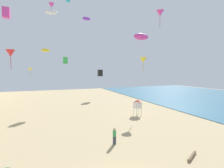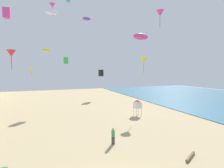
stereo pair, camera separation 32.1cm
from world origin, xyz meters
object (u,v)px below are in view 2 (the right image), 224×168
object	(u,v)px
kite_black_box	(101,73)
kite_magenta_delta_2	(52,6)
kite_yellow_delta_2	(144,60)
kite_yellow_delta	(31,69)
kite_green_box	(66,61)
kite_magenta_delta_3	(160,13)
kite_magenta_box	(7,13)
kite_yellow_parafoil	(46,50)
kite_red_delta	(11,53)
kite_purple_parafoil	(87,19)
driftwood_log	(190,157)
kite_flyer	(113,135)
kite_white_parafoil	(52,12)
kite_magenta_parafoil	(141,37)
lifeguard_stand	(138,104)

from	to	relation	value
kite_black_box	kite_magenta_delta_2	bearing A→B (deg)	-153.39
kite_magenta_delta_2	kite_yellow_delta_2	xyz separation A→B (m)	(14.51, -11.38, -11.28)
kite_yellow_delta	kite_green_box	bearing A→B (deg)	-47.26
kite_magenta_delta_3	kite_black_box	xyz separation A→B (m)	(-2.11, 22.31, -8.84)
kite_green_box	kite_yellow_delta_2	bearing A→B (deg)	-34.29
kite_magenta_delta_3	kite_magenta_box	bearing A→B (deg)	160.61
kite_yellow_parafoil	kite_red_delta	bearing A→B (deg)	-128.86
kite_purple_parafoil	driftwood_log	bearing A→B (deg)	-75.18
kite_flyer	kite_black_box	world-z (taller)	kite_black_box
kite_white_parafoil	kite_magenta_delta_3	bearing A→B (deg)	-43.47
kite_yellow_delta	kite_magenta_delta_2	bearing A→B (deg)	-43.45
kite_flyer	kite_yellow_parafoil	world-z (taller)	kite_yellow_parafoil
driftwood_log	kite_yellow_delta_2	distance (m)	18.72
kite_magenta_delta_2	kite_black_box	distance (m)	19.23
kite_flyer	kite_magenta_box	world-z (taller)	kite_magenta_box
kite_yellow_parafoil	kite_magenta_delta_3	xyz separation A→B (m)	(15.55, -18.21, 3.92)
kite_black_box	kite_yellow_parafoil	bearing A→B (deg)	-163.03
driftwood_log	kite_magenta_delta_2	size ratio (longest dim) A/B	0.79
kite_yellow_delta_2	kite_red_delta	distance (m)	22.32
kite_yellow_delta_2	kite_white_parafoil	distance (m)	19.40
kite_purple_parafoil	kite_magenta_parafoil	world-z (taller)	kite_purple_parafoil
kite_yellow_parafoil	kite_black_box	world-z (taller)	kite_yellow_parafoil
kite_yellow_delta_2	kite_magenta_box	distance (m)	22.00
kite_magenta_delta_2	kite_yellow_delta_2	size ratio (longest dim) A/B	0.90
kite_purple_parafoil	kite_magenta_box	bearing A→B (deg)	177.97
kite_yellow_delta_2	kite_black_box	world-z (taller)	kite_yellow_delta_2
kite_magenta_parafoil	kite_green_box	bearing A→B (deg)	119.32
kite_green_box	kite_magenta_delta_2	bearing A→B (deg)	126.16
kite_yellow_parafoil	kite_magenta_parafoil	bearing A→B (deg)	-59.04
kite_yellow_parafoil	kite_red_delta	size ratio (longest dim) A/B	0.56
lifeguard_stand	kite_purple_parafoil	xyz separation A→B (m)	(-7.41, 3.92, 13.89)
kite_purple_parafoil	kite_magenta_box	size ratio (longest dim) A/B	0.95
driftwood_log	kite_purple_parafoil	distance (m)	24.03
kite_purple_parafoil	kite_red_delta	world-z (taller)	kite_purple_parafoil
kite_magenta_delta_2	kite_white_parafoil	xyz separation A→B (m)	(-0.18, -2.61, -2.14)
kite_magenta_parafoil	kite_black_box	size ratio (longest dim) A/B	1.27
kite_red_delta	kite_magenta_parafoil	bearing A→B (deg)	-36.50
kite_magenta_delta_3	kite_white_parafoil	xyz separation A→B (m)	(-14.39, 13.64, 2.69)
kite_white_parafoil	kite_red_delta	world-z (taller)	kite_white_parafoil
kite_yellow_delta	kite_magenta_parafoil	xyz separation A→B (m)	(14.91, -21.83, 4.16)
driftwood_log	kite_black_box	xyz separation A→B (m)	(2.51, 33.10, 6.61)
kite_yellow_delta	kite_magenta_box	world-z (taller)	kite_magenta_box
kite_green_box	kite_black_box	size ratio (longest dim) A/B	0.75
kite_magenta_parafoil	kite_magenta_delta_3	xyz separation A→B (m)	(3.89, 1.23, 3.84)
kite_flyer	kite_yellow_delta	world-z (taller)	kite_yellow_delta
kite_yellow_delta	kite_black_box	xyz separation A→B (m)	(16.69, 1.71, -0.84)
lifeguard_stand	kite_magenta_parafoil	xyz separation A→B (m)	(-2.01, -4.18, 9.89)
driftwood_log	kite_white_parafoil	world-z (taller)	kite_white_parafoil
kite_magenta_parafoil	kite_yellow_delta_2	world-z (taller)	kite_magenta_parafoil
kite_magenta_parafoil	kite_red_delta	world-z (taller)	kite_magenta_parafoil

